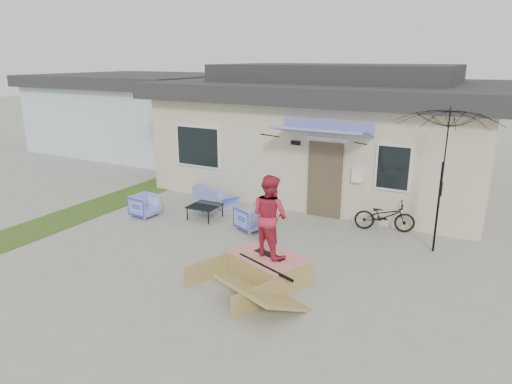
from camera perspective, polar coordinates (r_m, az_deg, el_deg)
The scene contains 13 objects.
ground at distance 9.74m, azimuth -6.71°, elevation -9.78°, with size 90.00×90.00×0.00m, color gray.
grass_strip at distance 14.40m, azimuth -19.23°, elevation -1.80°, with size 1.40×8.00×0.01m, color #314E1A.
house at distance 16.10m, azimuth 9.69°, elevation 7.84°, with size 10.80×8.49×4.10m.
neighbor_house at distance 23.29m, azimuth -14.11°, elevation 9.79°, with size 8.60×7.60×3.50m.
loveseat at distance 14.08m, azimuth -5.11°, elevation 0.05°, with size 1.68×0.49×0.66m, color #2136B2.
armchair_left at distance 13.15m, azimuth -13.64°, elevation -1.50°, with size 0.66×0.62×0.68m, color #2136B2.
armchair_right at distance 11.79m, azimuth -0.62°, elevation -3.06°, with size 0.68×0.63×0.70m, color #2136B2.
coffee_table at distance 12.71m, azimuth -6.35°, elevation -2.45°, with size 0.78×0.78×0.38m, color black.
bicycle at distance 12.11m, azimuth 15.71°, elevation -2.50°, with size 0.52×1.50×0.96m, color black.
patio_umbrella at distance 10.84m, azimuth 22.04°, elevation 1.70°, with size 2.67×2.55×2.20m.
skate_ramp at distance 9.28m, azimuth 1.44°, elevation -9.34°, with size 1.48×1.98×0.49m, color olive, non-canonical shape.
skateboard at distance 9.20m, azimuth 1.68°, elevation -7.74°, with size 0.74×0.18×0.05m, color black.
skater at distance 8.89m, azimuth 1.73°, elevation -2.80°, with size 0.80×0.62×1.63m, color #B6273C.
Camera 1 is at (5.12, -7.09, 4.28)m, focal length 32.21 mm.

